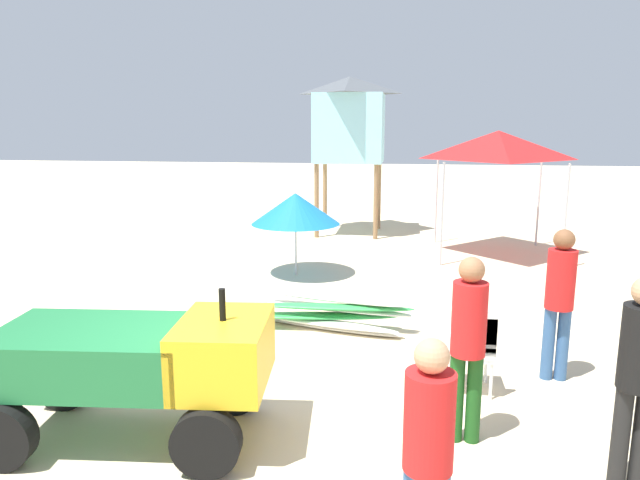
{
  "coord_description": "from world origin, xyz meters",
  "views": [
    {
      "loc": [
        1.6,
        -4.83,
        2.95
      ],
      "look_at": [
        0.33,
        3.6,
        1.24
      ],
      "focal_mm": 32.34,
      "sensor_mm": 36.0,
      "label": 1
    }
  ],
  "objects_px": {
    "stacked_plastic_chairs": "(472,342)",
    "surfboard_pile": "(328,313)",
    "lifeguard_far_right": "(560,294)",
    "lifeguard_near_center": "(428,446)",
    "utility_cart": "(139,361)",
    "lifeguard_tower": "(350,120)",
    "lifeguard_near_left": "(639,368)",
    "beach_umbrella_left": "(295,208)",
    "lifeguard_near_right": "(468,337)",
    "popup_canopy": "(498,145)"
  },
  "relations": [
    {
      "from": "lifeguard_near_left",
      "to": "lifeguard_far_right",
      "type": "relative_size",
      "value": 1.0
    },
    {
      "from": "lifeguard_near_right",
      "to": "beach_umbrella_left",
      "type": "distance_m",
      "value": 6.44
    },
    {
      "from": "lifeguard_near_center",
      "to": "beach_umbrella_left",
      "type": "xyz_separation_m",
      "value": [
        -2.32,
        7.62,
        0.38
      ]
    },
    {
      "from": "surfboard_pile",
      "to": "lifeguard_far_right",
      "type": "xyz_separation_m",
      "value": [
        2.86,
        -1.31,
        0.8
      ]
    },
    {
      "from": "lifeguard_far_right",
      "to": "lifeguard_tower",
      "type": "xyz_separation_m",
      "value": [
        -3.34,
        9.0,
        2.05
      ]
    },
    {
      "from": "lifeguard_near_left",
      "to": "lifeguard_far_right",
      "type": "distance_m",
      "value": 2.07
    },
    {
      "from": "utility_cart",
      "to": "lifeguard_far_right",
      "type": "height_order",
      "value": "lifeguard_far_right"
    },
    {
      "from": "surfboard_pile",
      "to": "popup_canopy",
      "type": "height_order",
      "value": "popup_canopy"
    },
    {
      "from": "utility_cart",
      "to": "lifeguard_near_right",
      "type": "bearing_deg",
      "value": 7.95
    },
    {
      "from": "utility_cart",
      "to": "beach_umbrella_left",
      "type": "bearing_deg",
      "value": 87.41
    },
    {
      "from": "surfboard_pile",
      "to": "popup_canopy",
      "type": "distance_m",
      "value": 6.66
    },
    {
      "from": "lifeguard_near_center",
      "to": "popup_canopy",
      "type": "relative_size",
      "value": 0.59
    },
    {
      "from": "lifeguard_tower",
      "to": "beach_umbrella_left",
      "type": "relative_size",
      "value": 2.41
    },
    {
      "from": "lifeguard_near_left",
      "to": "popup_canopy",
      "type": "height_order",
      "value": "popup_canopy"
    },
    {
      "from": "surfboard_pile",
      "to": "beach_umbrella_left",
      "type": "distance_m",
      "value": 3.34
    },
    {
      "from": "stacked_plastic_chairs",
      "to": "lifeguard_near_left",
      "type": "relative_size",
      "value": 0.57
    },
    {
      "from": "lifeguard_near_left",
      "to": "lifeguard_near_center",
      "type": "xyz_separation_m",
      "value": [
        -1.7,
        -1.28,
        -0.08
      ]
    },
    {
      "from": "utility_cart",
      "to": "lifeguard_tower",
      "type": "bearing_deg",
      "value": 85.5
    },
    {
      "from": "lifeguard_near_center",
      "to": "lifeguard_near_left",
      "type": "bearing_deg",
      "value": 37.0
    },
    {
      "from": "lifeguard_near_center",
      "to": "lifeguard_tower",
      "type": "bearing_deg",
      "value": 98.03
    },
    {
      "from": "stacked_plastic_chairs",
      "to": "lifeguard_near_right",
      "type": "distance_m",
      "value": 1.1
    },
    {
      "from": "lifeguard_tower",
      "to": "lifeguard_near_right",
      "type": "bearing_deg",
      "value": -78.43
    },
    {
      "from": "stacked_plastic_chairs",
      "to": "lifeguard_tower",
      "type": "height_order",
      "value": "lifeguard_tower"
    },
    {
      "from": "lifeguard_near_center",
      "to": "popup_canopy",
      "type": "bearing_deg",
      "value": 79.85
    },
    {
      "from": "surfboard_pile",
      "to": "stacked_plastic_chairs",
      "type": "bearing_deg",
      "value": -45.13
    },
    {
      "from": "lifeguard_near_center",
      "to": "stacked_plastic_chairs",
      "type": "bearing_deg",
      "value": 78.33
    },
    {
      "from": "lifeguard_far_right",
      "to": "lifeguard_near_center",
      "type": "bearing_deg",
      "value": -115.5
    },
    {
      "from": "beach_umbrella_left",
      "to": "utility_cart",
      "type": "bearing_deg",
      "value": -92.59
    },
    {
      "from": "lifeguard_near_center",
      "to": "popup_canopy",
      "type": "xyz_separation_m",
      "value": [
        1.81,
        10.11,
        1.54
      ]
    },
    {
      "from": "stacked_plastic_chairs",
      "to": "lifeguard_near_right",
      "type": "bearing_deg",
      "value": -99.06
    },
    {
      "from": "surfboard_pile",
      "to": "lifeguard_far_right",
      "type": "relative_size",
      "value": 1.44
    },
    {
      "from": "lifeguard_near_center",
      "to": "lifeguard_tower",
      "type": "height_order",
      "value": "lifeguard_tower"
    },
    {
      "from": "lifeguard_near_center",
      "to": "lifeguard_far_right",
      "type": "relative_size",
      "value": 0.93
    },
    {
      "from": "lifeguard_near_left",
      "to": "beach_umbrella_left",
      "type": "distance_m",
      "value": 7.51
    },
    {
      "from": "stacked_plastic_chairs",
      "to": "lifeguard_tower",
      "type": "relative_size",
      "value": 0.24
    },
    {
      "from": "stacked_plastic_chairs",
      "to": "lifeguard_far_right",
      "type": "relative_size",
      "value": 0.57
    },
    {
      "from": "utility_cart",
      "to": "lifeguard_far_right",
      "type": "relative_size",
      "value": 1.48
    },
    {
      "from": "stacked_plastic_chairs",
      "to": "beach_umbrella_left",
      "type": "distance_m",
      "value": 5.67
    },
    {
      "from": "lifeguard_near_left",
      "to": "lifeguard_tower",
      "type": "xyz_separation_m",
      "value": [
        -3.44,
        11.07,
        2.05
      ]
    },
    {
      "from": "stacked_plastic_chairs",
      "to": "lifeguard_far_right",
      "type": "distance_m",
      "value": 1.23
    },
    {
      "from": "lifeguard_far_right",
      "to": "beach_umbrella_left",
      "type": "bearing_deg",
      "value": 132.47
    },
    {
      "from": "stacked_plastic_chairs",
      "to": "lifeguard_near_center",
      "type": "distance_m",
      "value": 2.88
    },
    {
      "from": "lifeguard_near_right",
      "to": "popup_canopy",
      "type": "distance_m",
      "value": 8.55
    },
    {
      "from": "surfboard_pile",
      "to": "lifeguard_tower",
      "type": "relative_size",
      "value": 0.61
    },
    {
      "from": "lifeguard_near_left",
      "to": "lifeguard_tower",
      "type": "height_order",
      "value": "lifeguard_tower"
    },
    {
      "from": "stacked_plastic_chairs",
      "to": "beach_umbrella_left",
      "type": "xyz_separation_m",
      "value": [
        -2.9,
        4.82,
        0.74
      ]
    },
    {
      "from": "utility_cart",
      "to": "popup_canopy",
      "type": "xyz_separation_m",
      "value": [
        4.41,
        8.73,
        1.72
      ]
    },
    {
      "from": "stacked_plastic_chairs",
      "to": "lifeguard_near_center",
      "type": "height_order",
      "value": "lifeguard_near_center"
    },
    {
      "from": "stacked_plastic_chairs",
      "to": "surfboard_pile",
      "type": "distance_m",
      "value": 2.64
    },
    {
      "from": "utility_cart",
      "to": "lifeguard_tower",
      "type": "height_order",
      "value": "lifeguard_tower"
    }
  ]
}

